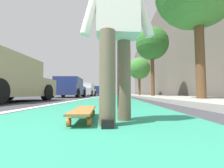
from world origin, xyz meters
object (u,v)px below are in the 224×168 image
Objects in this scene: parked_car_far at (86,90)px; parked_car_mid at (70,88)px; skateboard at (84,111)px; parked_car_end at (95,91)px; street_tree_mid at (152,44)px; traffic_light at (104,78)px; skater_person at (117,25)px; street_tree_far at (139,69)px; parked_car_near at (3,80)px.

parked_car_mid is at bearing 179.26° from parked_car_far.
skateboard is at bearing -168.84° from parked_car_far.
street_tree_mid is at bearing -155.73° from parked_car_end.
traffic_light is (13.76, -1.58, 2.25)m from parked_car_mid.
parked_car_end is (23.12, 3.16, 0.61)m from skateboard.
parked_car_mid is at bearing 19.53° from skater_person.
street_tree_mid is (-14.32, -4.67, 0.96)m from traffic_light.
skateboard is at bearing 169.28° from street_tree_far.
skater_person is at bearing -167.77° from parked_car_far.
skater_person is (-0.15, -0.35, 0.84)m from skateboard.
skateboard is 23.34m from parked_car_end.
traffic_light is at bearing 4.85° from skater_person.
traffic_light reaches higher than parked_car_near.
parked_car_end reaches higher than skateboard.
skateboard is 0.18× the size of parked_car_far.
skater_person is 0.37× the size of parked_car_mid.
skateboard is 0.19× the size of street_tree_far.
traffic_light is 15.09m from street_tree_mid.
skater_person is at bearing -175.15° from traffic_light.
parked_car_far is at bearing 12.23° from skater_person.
parked_car_mid is 0.85× the size of street_tree_mid.
street_tree_far is (6.29, 0.00, -0.77)m from street_tree_mid.
parked_car_far is 1.08× the size of traffic_light.
parked_car_end is 9.89m from street_tree_far.
parked_car_end is 15.30m from street_tree_mid.
skater_person is 0.32× the size of street_tree_mid.
traffic_light is at bearing 18.06° from street_tree_mid.
skater_person is at bearing 164.67° from street_tree_mid.
skater_person is 24.12m from traffic_light.
parked_car_far is at bearing 42.76° from street_tree_mid.
skater_person is 0.39× the size of parked_car_end.
parked_car_near is at bearing 134.99° from street_tree_mid.
parked_car_mid is at bearing 179.55° from parked_car_end.
skateboard is 10.57m from parked_car_mid.
parked_car_mid is 14.04m from traffic_light.
street_tree_far reaches higher than skater_person.
traffic_light is 0.83× the size of street_tree_mid.
parked_car_near is at bearing 153.42° from street_tree_far.
traffic_light reaches higher than parked_car_far.
traffic_light reaches higher than parked_car_end.
street_tree_mid reaches higher than parked_car_near.
skater_person reaches higher than parked_car_end.
street_tree_mid reaches higher than street_tree_far.
skater_person is 23.53m from parked_car_end.
parked_car_end is 0.94× the size of street_tree_far.
traffic_light is at bearing 4.05° from skateboard.
parked_car_near is 0.99× the size of parked_car_end.
parked_car_near is at bearing 179.59° from parked_car_end.
street_tree_far is (-8.03, -4.67, 0.19)m from traffic_light.
street_tree_far is at bearing -93.61° from parked_car_far.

